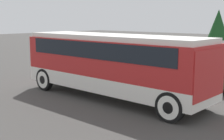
{
  "coord_description": "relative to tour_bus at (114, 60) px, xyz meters",
  "views": [
    {
      "loc": [
        9.68,
        -10.58,
        3.73
      ],
      "look_at": [
        0.0,
        0.0,
        1.34
      ],
      "focal_mm": 50.0,
      "sensor_mm": 36.0,
      "label": 1
    }
  ],
  "objects": [
    {
      "name": "tree_left",
      "position": [
        -4.84,
        22.16,
        1.22
      ],
      "size": [
        2.23,
        2.23,
        4.67
      ],
      "color": "brown",
      "rests_on": "ground_plane"
    },
    {
      "name": "parked_car_far",
      "position": [
        -0.11,
        7.85,
        -1.14
      ],
      "size": [
        4.33,
        1.81,
        1.35
      ],
      "color": "#BCBCC1",
      "rests_on": "ground_plane"
    },
    {
      "name": "tour_bus",
      "position": [
        0.0,
        0.0,
        0.0
      ],
      "size": [
        9.63,
        2.64,
        2.98
      ],
      "color": "silver",
      "rests_on": "ground_plane"
    },
    {
      "name": "ground_plane",
      "position": [
        -0.1,
        -0.0,
        -1.81
      ],
      "size": [
        120.0,
        120.0,
        0.0
      ],
      "primitive_type": "plane",
      "color": "#423F3D"
    },
    {
      "name": "parked_car_mid",
      "position": [
        2.74,
        4.86,
        -1.14
      ],
      "size": [
        4.35,
        1.91,
        1.3
      ],
      "color": "#2D5638",
      "rests_on": "ground_plane"
    }
  ]
}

